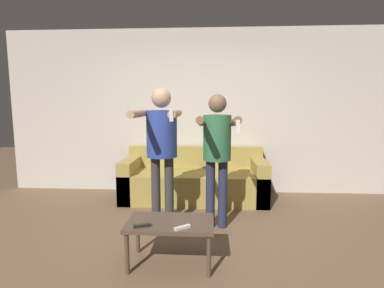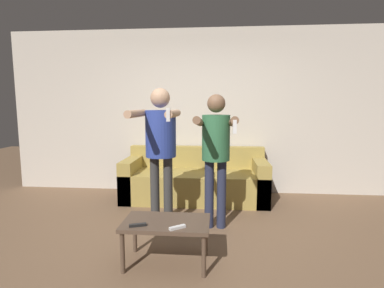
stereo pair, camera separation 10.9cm
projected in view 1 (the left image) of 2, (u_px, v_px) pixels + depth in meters
ground_plane at (188, 247)px, 3.11m from camera, size 14.00×14.00×0.00m
wall_back at (197, 112)px, 5.00m from camera, size 6.40×0.06×2.70m
couch at (194, 181)px, 4.68m from camera, size 2.19×0.86×0.79m
person_standing_left at (162, 140)px, 3.51m from camera, size 0.48×0.83×1.66m
person_standing_right at (217, 145)px, 3.47m from camera, size 0.45×0.79×1.59m
coffee_table at (170, 226)px, 2.74m from camera, size 0.79×0.47×0.41m
remote_near at (182, 228)px, 2.57m from camera, size 0.14×0.12×0.02m
remote_far at (142, 226)px, 2.61m from camera, size 0.15×0.08×0.02m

